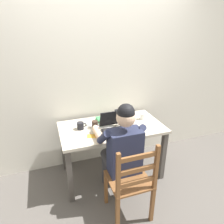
# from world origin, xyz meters

# --- Properties ---
(ground_plane) EXTENTS (8.00, 8.00, 0.00)m
(ground_plane) POSITION_xyz_m (0.00, 0.00, 0.00)
(ground_plane) COLOR #56514C
(back_wall) EXTENTS (6.00, 0.04, 2.60)m
(back_wall) POSITION_xyz_m (0.00, 0.44, 1.30)
(back_wall) COLOR silver
(back_wall) RESTS_ON ground
(desk) EXTENTS (1.30, 0.71, 0.73)m
(desk) POSITION_xyz_m (0.00, 0.00, 0.63)
(desk) COLOR #BCB29E
(desk) RESTS_ON ground
(seated_person) EXTENTS (0.50, 0.60, 1.24)m
(seated_person) POSITION_xyz_m (-0.04, -0.43, 0.68)
(seated_person) COLOR #232842
(seated_person) RESTS_ON ground
(wooden_chair) EXTENTS (0.42, 0.42, 0.93)m
(wooden_chair) POSITION_xyz_m (-0.04, -0.71, 0.46)
(wooden_chair) COLOR brown
(wooden_chair) RESTS_ON ground
(laptop) EXTENTS (0.33, 0.31, 0.23)m
(laptop) POSITION_xyz_m (0.01, -0.11, 0.79)
(laptop) COLOR black
(laptop) RESTS_ON desk
(computer_mouse) EXTENTS (0.06, 0.10, 0.03)m
(computer_mouse) POSITION_xyz_m (0.24, -0.20, 0.75)
(computer_mouse) COLOR black
(computer_mouse) RESTS_ON desk
(coffee_mug_white) EXTENTS (0.11, 0.08, 0.09)m
(coffee_mug_white) POSITION_xyz_m (0.47, 0.07, 0.78)
(coffee_mug_white) COLOR white
(coffee_mug_white) RESTS_ON desk
(coffee_mug_dark) EXTENTS (0.12, 0.08, 0.09)m
(coffee_mug_dark) POSITION_xyz_m (-0.38, 0.06, 0.78)
(coffee_mug_dark) COLOR black
(coffee_mug_dark) RESTS_ON desk
(coffee_mug_spare) EXTENTS (0.11, 0.08, 0.09)m
(coffee_mug_spare) POSITION_xyz_m (-0.21, 0.03, 0.78)
(coffee_mug_spare) COLOR #38281E
(coffee_mug_spare) RESTS_ON desk
(book_stack_main) EXTENTS (0.18, 0.16, 0.05)m
(book_stack_main) POSITION_xyz_m (-0.07, 0.17, 0.76)
(book_stack_main) COLOR #38844C
(book_stack_main) RESTS_ON desk
(paper_pile_near_laptop) EXTENTS (0.27, 0.25, 0.01)m
(paper_pile_near_laptop) POSITION_xyz_m (-0.18, 0.14, 0.74)
(paper_pile_near_laptop) COLOR white
(paper_pile_near_laptop) RESTS_ON desk
(paper_pile_back_corner) EXTENTS (0.23, 0.21, 0.01)m
(paper_pile_back_corner) POSITION_xyz_m (-0.07, 0.04, 0.74)
(paper_pile_back_corner) COLOR white
(paper_pile_back_corner) RESTS_ON desk
(landscape_photo_print) EXTENTS (0.15, 0.12, 0.00)m
(landscape_photo_print) POSITION_xyz_m (-0.29, -0.16, 0.74)
(landscape_photo_print) COLOR gold
(landscape_photo_print) RESTS_ON desk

